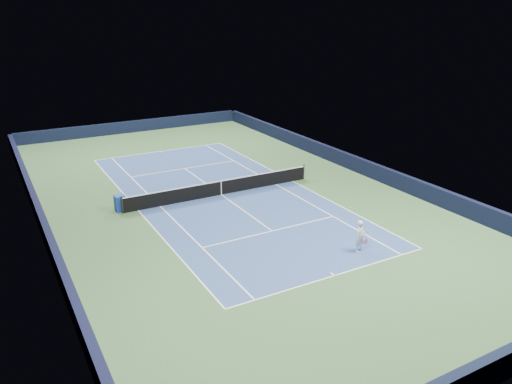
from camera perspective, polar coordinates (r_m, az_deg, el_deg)
ground at (r=32.31m, az=-3.98°, el=-0.32°), size 40.00×40.00×0.00m
wall_far at (r=50.13m, az=-13.85°, el=7.28°), size 22.00×0.35×1.10m
wall_near at (r=18.37m, az=25.13°, el=-18.01°), size 22.00×0.35×1.10m
wall_right at (r=37.75m, az=11.03°, el=3.30°), size 0.35×40.00×1.10m
wall_left at (r=29.55m, az=-23.34°, el=-2.90°), size 0.35×40.00×1.10m
court_surface at (r=32.31m, az=-3.98°, el=-0.31°), size 10.97×23.77×0.01m
baseline_far at (r=42.86m, az=-10.84°, el=4.60°), size 10.97×0.08×0.00m
baseline_near at (r=23.09m, az=8.96°, el=-9.42°), size 10.97×0.08×0.00m
sideline_doubles_right at (r=34.84m, az=4.19°, el=1.25°), size 0.08×23.77×0.00m
sideline_doubles_left at (r=30.57m, az=-13.31°, el=-2.06°), size 0.08×23.77×0.00m
sideline_singles_right at (r=34.14m, az=2.27°, el=0.88°), size 0.08×23.77×0.00m
sideline_singles_left at (r=30.92m, az=-10.88°, el=-1.61°), size 0.08×23.77×0.00m
service_line_far at (r=37.90m, az=-8.14°, el=2.68°), size 8.23×0.08×0.00m
service_line_near at (r=27.09m, az=1.86°, el=-4.47°), size 8.23×0.08×0.00m
center_service_line at (r=32.31m, az=-3.98°, el=-0.30°), size 0.08×12.80×0.00m
center_mark_far at (r=42.73m, az=-10.77°, el=4.55°), size 0.08×0.30×0.00m
center_mark_near at (r=23.19m, az=8.73°, el=-9.26°), size 0.08×0.30×0.00m
tennis_net at (r=32.14m, az=-4.00°, el=0.53°), size 12.90×0.10×1.07m
sponsor_cube at (r=30.60m, az=-15.26°, el=-1.24°), size 0.62×0.56×0.98m
tennis_player at (r=25.14m, az=11.84°, el=-4.95°), size 0.81×1.32×2.00m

